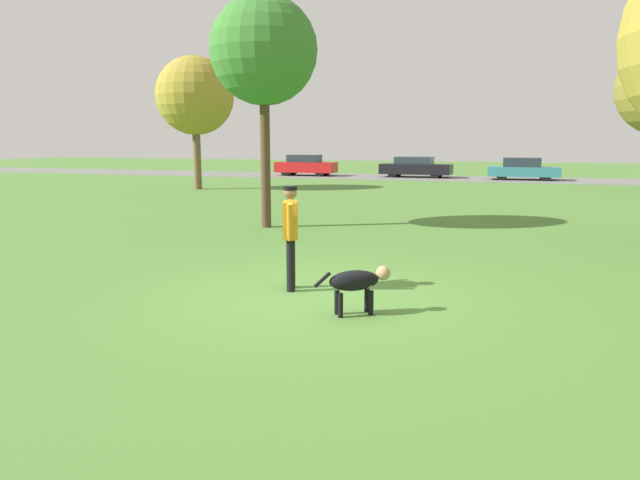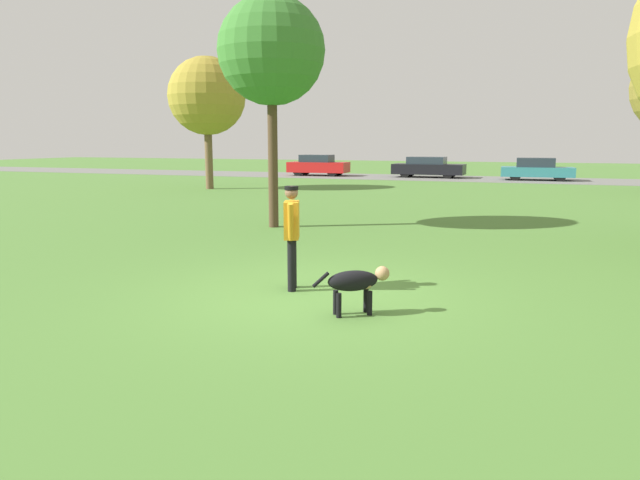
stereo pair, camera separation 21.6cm
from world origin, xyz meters
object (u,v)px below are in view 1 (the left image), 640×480
(tree_near_left, at_px, (264,52))
(parked_car_red, at_px, (306,165))
(parked_car_teal, at_px, (523,169))
(tree_far_left, at_px, (195,96))
(person, at_px, (291,229))
(frisbee, at_px, (345,278))
(dog, at_px, (358,282))
(parked_car_black, at_px, (416,167))

(tree_near_left, xyz_separation_m, parked_car_red, (-6.88, 22.41, -3.87))
(parked_car_red, distance_m, parked_car_teal, 13.83)
(tree_far_left, bearing_deg, parked_car_red, 83.79)
(person, height_order, tree_far_left, tree_far_left)
(parked_car_red, bearing_deg, tree_far_left, -97.05)
(frisbee, xyz_separation_m, parked_car_teal, (3.32, 27.45, 0.65))
(dog, bearing_deg, frisbee, 76.08)
(person, distance_m, parked_car_red, 30.05)
(tree_far_left, bearing_deg, dog, -54.22)
(parked_car_red, bearing_deg, parked_car_teal, -0.72)
(frisbee, distance_m, parked_car_teal, 27.66)
(tree_far_left, distance_m, parked_car_red, 12.57)
(parked_car_black, bearing_deg, tree_near_left, -88.97)
(parked_car_black, bearing_deg, frisbee, -81.38)
(tree_near_left, relative_size, parked_car_teal, 1.45)
(dog, height_order, tree_far_left, tree_far_left)
(tree_far_left, bearing_deg, person, -55.72)
(dog, height_order, parked_car_teal, parked_car_teal)
(tree_near_left, relative_size, parked_car_red, 1.49)
(dog, height_order, tree_near_left, tree_near_left)
(frisbee, relative_size, tree_near_left, 0.04)
(person, relative_size, parked_car_red, 0.40)
(tree_near_left, height_order, parked_car_teal, tree_near_left)
(person, xyz_separation_m, parked_car_red, (-9.90, 28.37, -0.26))
(dog, bearing_deg, parked_car_red, 76.40)
(tree_near_left, bearing_deg, parked_car_teal, 72.80)
(dog, distance_m, parked_car_teal, 29.45)
(frisbee, height_order, tree_near_left, tree_near_left)
(tree_near_left, bearing_deg, parked_car_black, 88.91)
(tree_near_left, height_order, parked_car_black, tree_near_left)
(tree_near_left, height_order, parked_car_red, tree_near_left)
(person, relative_size, dog, 1.70)
(dog, xyz_separation_m, frisbee, (-0.71, 1.87, -0.44))
(tree_far_left, height_order, parked_car_black, tree_far_left)
(tree_near_left, distance_m, parked_car_teal, 23.82)
(tree_far_left, xyz_separation_m, parked_car_red, (1.30, 11.94, -3.71))
(tree_near_left, height_order, tree_far_left, tree_far_left)
(frisbee, distance_m, tree_near_left, 7.69)
(person, height_order, dog, person)
(tree_near_left, distance_m, parked_car_red, 23.76)
(parked_car_teal, bearing_deg, person, -99.62)
(person, xyz_separation_m, tree_near_left, (-3.02, 5.96, 3.62))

